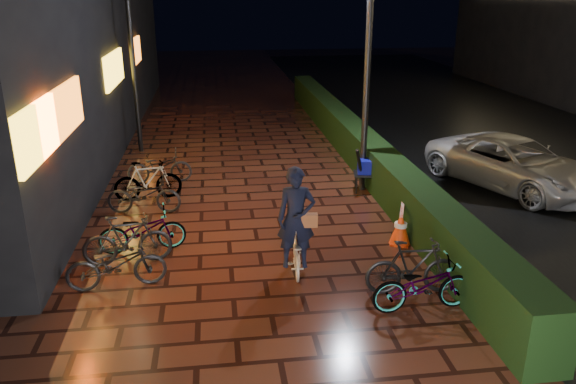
{
  "coord_description": "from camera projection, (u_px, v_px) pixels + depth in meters",
  "views": [
    {
      "loc": [
        -0.73,
        -7.37,
        4.68
      ],
      "look_at": [
        0.58,
        2.45,
        1.1
      ],
      "focal_mm": 35.0,
      "sensor_mm": 36.0,
      "label": 1
    }
  ],
  "objects": [
    {
      "name": "parked_bikes_hedge",
      "position": [
        418.0,
        277.0,
        8.79
      ],
      "size": [
        1.64,
        1.08,
        0.94
      ],
      "color": "black",
      "rests_on": "ground"
    },
    {
      "name": "lamp_post_hedge",
      "position": [
        368.0,
        63.0,
        12.93
      ],
      "size": [
        0.54,
        0.16,
        5.61
      ],
      "color": "black",
      "rests_on": "ground"
    },
    {
      "name": "cyclist",
      "position": [
        296.0,
        234.0,
        9.69
      ],
      "size": [
        0.71,
        1.37,
        1.91
      ],
      "color": "silver",
      "rests_on": "ground"
    },
    {
      "name": "parked_bikes_storefront",
      "position": [
        142.0,
        207.0,
        11.6
      ],
      "size": [
        1.94,
        6.11,
        0.94
      ],
      "color": "black",
      "rests_on": "ground"
    },
    {
      "name": "hedge",
      "position": [
        356.0,
        143.0,
        16.25
      ],
      "size": [
        0.7,
        20.0,
        1.0
      ],
      "primitive_type": "cube",
      "color": "black",
      "rests_on": "ground"
    },
    {
      "name": "ground",
      "position": [
        272.0,
        316.0,
        8.55
      ],
      "size": [
        80.0,
        80.0,
        0.0
      ],
      "primitive_type": "plane",
      "color": "#381911",
      "rests_on": "ground"
    },
    {
      "name": "van",
      "position": [
        513.0,
        163.0,
        13.89
      ],
      "size": [
        3.69,
        4.91,
        1.24
      ],
      "primitive_type": "imported",
      "rotation": [
        0.0,
        0.0,
        0.42
      ],
      "color": "#B5B5BA",
      "rests_on": "ground"
    },
    {
      "name": "traffic_barrier",
      "position": [
        402.0,
        217.0,
        11.42
      ],
      "size": [
        0.9,
        1.58,
        0.65
      ],
      "color": "#F93F0D",
      "rests_on": "ground"
    },
    {
      "name": "cart_assembly",
      "position": [
        366.0,
        168.0,
        13.63
      ],
      "size": [
        0.73,
        0.63,
        1.15
      ],
      "color": "black",
      "rests_on": "ground"
    },
    {
      "name": "lamp_post_sf",
      "position": [
        133.0,
        56.0,
        16.29
      ],
      "size": [
        0.48,
        0.28,
        5.21
      ],
      "color": "black",
      "rests_on": "ground"
    }
  ]
}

